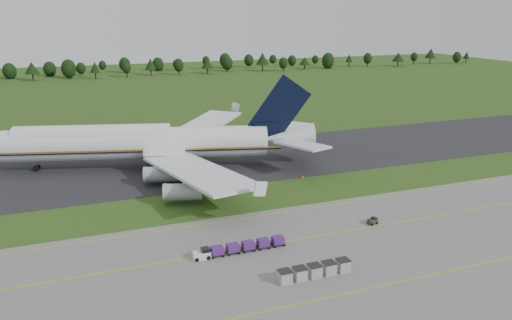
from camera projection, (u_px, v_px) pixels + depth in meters
name	position (u px, v px, depth m)	size (l,w,h in m)	color
ground	(251.00, 197.00, 105.35)	(600.00, 600.00, 0.00)	#294615
apron	(330.00, 273.00, 74.86)	(300.00, 52.00, 0.06)	slate
taxiway	(214.00, 162.00, 130.44)	(300.00, 40.00, 0.08)	black
apron_markings	(309.00, 252.00, 81.14)	(300.00, 30.20, 0.01)	gold
tree_line	(98.00, 68.00, 294.37)	(522.67, 22.37, 11.99)	black
aircraft	(145.00, 142.00, 123.59)	(82.26, 77.21, 23.05)	silver
baggage_train	(239.00, 247.00, 80.94)	(15.61, 1.66, 1.59)	silver
utility_cart	(372.00, 222.00, 91.89)	(1.95, 1.37, 0.98)	#262B1E
uld_row	(315.00, 271.00, 73.46)	(11.49, 1.89, 1.87)	#979797
edge_markers	(264.00, 182.00, 114.01)	(20.06, 0.30, 0.60)	#F64E07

